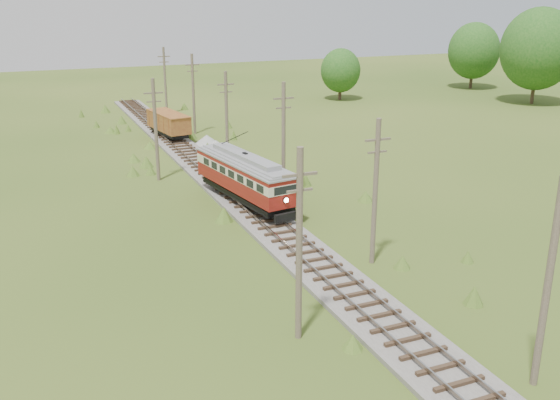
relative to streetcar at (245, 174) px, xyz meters
name	(u,v)px	position (x,y,z in m)	size (l,w,h in m)	color
railbed_main	(232,191)	(0.00, 3.35, -2.27)	(3.60, 96.00, 0.57)	#605B54
streetcar	(245,174)	(0.00, 0.00, 0.00)	(4.33, 11.52, 5.21)	black
gondola	(169,123)	(0.00, 24.47, -0.62)	(3.43, 7.46, 2.39)	black
gravel_pile	(208,140)	(3.18, 20.39, -1.98)	(2.89, 3.07, 1.05)	gray
utility_pole_r_1	(548,286)	(3.10, -25.65, 1.93)	(0.30, 0.30, 8.80)	brown
utility_pole_r_2	(375,191)	(3.30, -12.65, 1.96)	(1.60, 0.30, 8.60)	brown
utility_pole_r_3	(284,141)	(3.20, 0.35, 2.16)	(1.60, 0.30, 9.00)	brown
utility_pole_r_4	(227,116)	(3.00, 13.35, 1.86)	(1.60, 0.30, 8.40)	brown
utility_pole_r_5	(193,93)	(3.40, 26.35, 2.11)	(1.60, 0.30, 8.90)	brown
utility_pole_r_6	(165,80)	(3.20, 39.35, 2.01)	(1.60, 0.30, 8.70)	brown
utility_pole_l_a	(299,244)	(-4.20, -18.65, 2.16)	(1.60, 0.30, 9.00)	brown
utility_pole_l_b	(156,129)	(-4.50, 9.35, 1.96)	(1.60, 0.30, 8.60)	brown
tree_right_4	(538,49)	(54.00, 27.35, 5.28)	(10.50, 10.50, 13.53)	#38281C
tree_right_5	(474,51)	(56.00, 43.35, 3.73)	(8.40, 8.40, 10.82)	#38281C
tree_mid_b	(341,70)	(30.00, 41.35, 1.86)	(5.88, 5.88, 7.57)	#38281C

